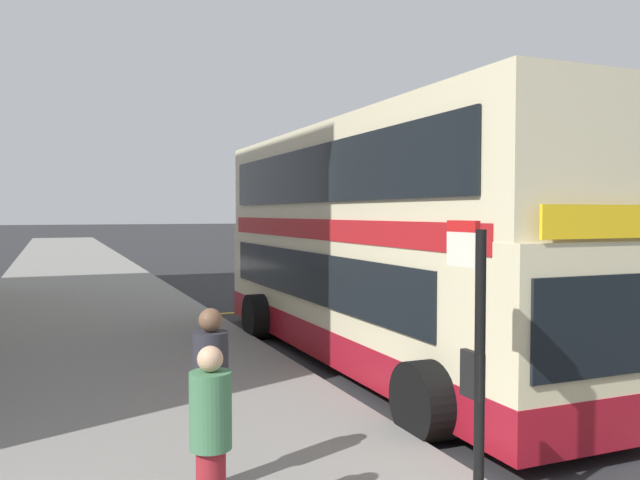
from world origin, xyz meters
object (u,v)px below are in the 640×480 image
object	(u,v)px
parked_car_grey_distant	(290,254)
pedestrian_waiting_near_sign	(211,391)
bus_stop_sign	(474,347)
pedestrian_further_back	(211,438)
double_decker_bus	(374,253)

from	to	relation	value
parked_car_grey_distant	pedestrian_waiting_near_sign	size ratio (longest dim) A/B	2.38
bus_stop_sign	pedestrian_waiting_near_sign	distance (m)	2.53
parked_car_grey_distant	pedestrian_further_back	xyz separation A→B (m)	(-9.62, -24.80, 0.21)
pedestrian_further_back	parked_car_grey_distant	bearing A→B (deg)	68.81
double_decker_bus	pedestrian_waiting_near_sign	bearing A→B (deg)	-131.80
double_decker_bus	bus_stop_sign	world-z (taller)	double_decker_bus
pedestrian_further_back	double_decker_bus	bearing A→B (deg)	52.23
double_decker_bus	bus_stop_sign	size ratio (longest dim) A/B	4.25
double_decker_bus	parked_car_grey_distant	size ratio (longest dim) A/B	2.64
bus_stop_sign	parked_car_grey_distant	xyz separation A→B (m)	(7.49, 25.36, -0.88)
double_decker_bus	pedestrian_waiting_near_sign	distance (m)	6.30
double_decker_bus	pedestrian_further_back	size ratio (longest dim) A/B	6.88
pedestrian_further_back	bus_stop_sign	bearing A→B (deg)	-14.83
bus_stop_sign	double_decker_bus	bearing A→B (deg)	70.02
double_decker_bus	pedestrian_waiting_near_sign	size ratio (longest dim) A/B	6.29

